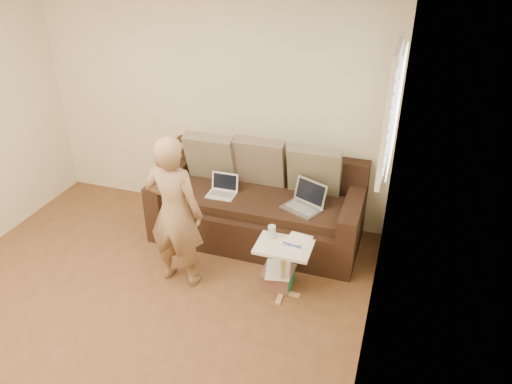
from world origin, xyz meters
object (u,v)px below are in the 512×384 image
at_px(laptop_white, 221,196).
at_px(laptop_silver, 301,209).
at_px(side_table, 283,270).
at_px(person, 175,213).
at_px(striped_box, 278,277).
at_px(sofa, 257,203).
at_px(drinking_glass, 272,232).

bearing_deg(laptop_white, laptop_silver, -1.34).
xyz_separation_m(laptop_silver, side_table, (0.01, -0.69, -0.25)).
bearing_deg(person, striped_box, -166.00).
bearing_deg(laptop_white, person, -99.50).
height_order(laptop_white, person, person).
relative_size(laptop_silver, side_table, 0.68).
xyz_separation_m(sofa, drinking_glass, (0.38, -0.73, 0.18)).
relative_size(laptop_silver, person, 0.25).
height_order(laptop_silver, side_table, laptop_silver).
bearing_deg(striped_box, laptop_white, 143.18).
xyz_separation_m(sofa, laptop_silver, (0.51, -0.13, 0.10)).
relative_size(sofa, person, 1.46).
bearing_deg(person, laptop_white, -97.12).
xyz_separation_m(person, striped_box, (0.93, 0.20, -0.66)).
bearing_deg(sofa, person, -117.61).
bearing_deg(sofa, side_table, -57.89).
distance_m(laptop_white, striped_box, 1.09).
bearing_deg(drinking_glass, sofa, 117.24).
bearing_deg(striped_box, side_table, -53.95).
bearing_deg(laptop_white, striped_box, -37.51).
bearing_deg(sofa, laptop_silver, -14.46).
height_order(laptop_silver, laptop_white, laptop_silver).
bearing_deg(laptop_silver, laptop_white, -155.91).
distance_m(laptop_silver, side_table, 0.73).
bearing_deg(person, side_table, -172.44).
relative_size(drinking_glass, striped_box, 0.41).
bearing_deg(laptop_white, sofa, 18.01).
bearing_deg(drinking_glass, laptop_silver, 77.59).
height_order(sofa, side_table, sofa).
bearing_deg(striped_box, sofa, 121.54).
relative_size(laptop_silver, drinking_glass, 3.09).
distance_m(person, drinking_glass, 0.89).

